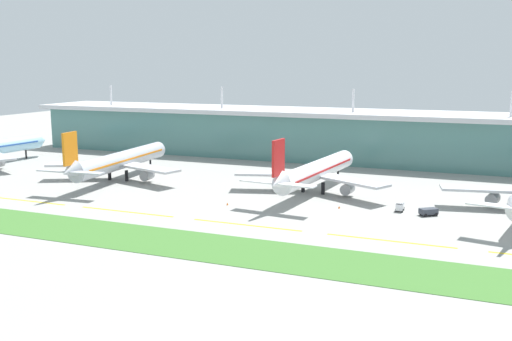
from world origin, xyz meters
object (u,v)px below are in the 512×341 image
(airliner_near_middle, at_px, (120,161))
(airliner_center, at_px, (315,171))
(pushback_tug, at_px, (428,211))
(safety_cone_nose_front, at_px, (339,207))
(baggage_cart, at_px, (400,206))
(safety_cone_left_wingtip, at_px, (227,204))

(airliner_near_middle, xyz_separation_m, airliner_center, (65.83, 5.64, -0.00))
(airliner_center, distance_m, pushback_tug, 38.46)
(airliner_center, height_order, safety_cone_nose_front, airliner_center)
(baggage_cart, bearing_deg, safety_cone_nose_front, -168.63)
(airliner_center, xyz_separation_m, safety_cone_nose_front, (11.75, -16.87, -6.10))
(airliner_near_middle, xyz_separation_m, pushback_tug, (100.51, -10.12, -5.35))
(airliner_near_middle, relative_size, pushback_tug, 12.76)
(pushback_tug, height_order, safety_cone_left_wingtip, pushback_tug)
(pushback_tug, xyz_separation_m, safety_cone_nose_front, (-22.92, -1.11, -0.75))
(baggage_cart, xyz_separation_m, safety_cone_left_wingtip, (-44.75, -11.04, -0.91))
(airliner_near_middle, height_order, pushback_tug, airliner_near_middle)
(baggage_cart, height_order, pushback_tug, baggage_cart)
(baggage_cart, xyz_separation_m, pushback_tug, (7.43, -2.00, -0.16))
(airliner_center, xyz_separation_m, baggage_cart, (27.24, -13.76, -5.18))
(airliner_near_middle, relative_size, safety_cone_left_wingtip, 90.09)
(airliner_near_middle, relative_size, baggage_cart, 17.36)
(pushback_tug, relative_size, safety_cone_left_wingtip, 7.06)
(safety_cone_left_wingtip, bearing_deg, pushback_tug, 9.82)
(airliner_near_middle, distance_m, safety_cone_left_wingtip, 52.34)
(pushback_tug, distance_m, safety_cone_nose_front, 22.96)
(airliner_near_middle, bearing_deg, airliner_center, 4.89)
(airliner_center, relative_size, safety_cone_nose_front, 86.94)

